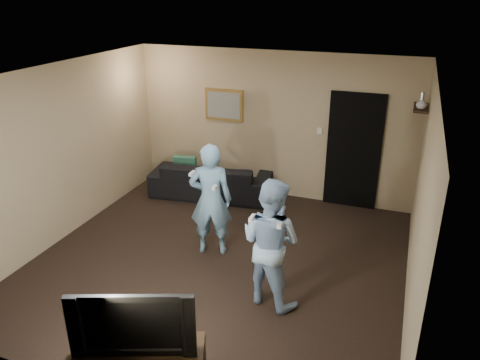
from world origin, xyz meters
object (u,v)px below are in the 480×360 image
at_px(wii_player_left, 211,200).
at_px(sofa, 211,179).
at_px(television, 134,318).
at_px(wii_player_right, 271,242).

bearing_deg(wii_player_left, sofa, 113.65).
distance_m(sofa, wii_player_left, 2.03).
xyz_separation_m(television, wii_player_right, (0.77, 1.73, 0.00)).
bearing_deg(wii_player_right, wii_player_left, 144.53).
height_order(sofa, wii_player_right, wii_player_right).
distance_m(sofa, wii_player_right, 3.26).
bearing_deg(sofa, wii_player_left, 106.25).
distance_m(sofa, television, 4.49).
relative_size(sofa, wii_player_right, 1.35).
xyz_separation_m(wii_player_left, wii_player_right, (1.11, -0.79, -0.02)).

